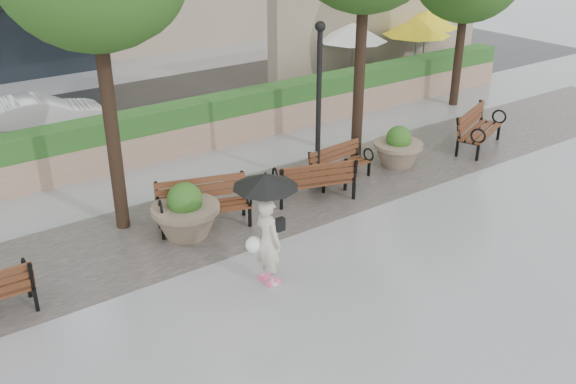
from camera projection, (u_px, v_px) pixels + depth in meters
ground at (371, 251)px, 12.66m from camera, size 100.00×100.00×0.00m
cobble_strip at (283, 197)px, 14.86m from camera, size 28.00×3.20×0.01m
hedge_wall at (199, 125)px, 17.53m from camera, size 24.00×0.80×1.35m
cafe_wall at (382, 22)px, 24.19m from camera, size 10.00×0.60×4.00m
cafe_hedge at (411, 76)px, 22.96m from camera, size 8.00×0.50×0.90m
asphalt_street at (141, 111)px, 20.76m from camera, size 40.00×7.00×0.00m
bench_1 at (204, 214)px, 13.43m from camera, size 2.05×1.31×1.03m
bench_2 at (314, 188)px, 14.64m from camera, size 1.96×1.26×0.98m
bench_3 at (340, 172)px, 15.60m from camera, size 1.68×0.79×0.87m
bench_4 at (479, 137)px, 17.64m from camera, size 2.13×1.46×1.07m
planter_left at (186, 215)px, 13.05m from camera, size 1.39×1.39×1.17m
planter_right at (398, 150)px, 16.49m from camera, size 1.26×1.26×1.06m
lamppost at (318, 117)px, 14.84m from camera, size 0.28×0.28×3.89m
patio_umb_white at (352, 32)px, 22.45m from camera, size 2.50×2.50×2.30m
patio_umb_yellow_a at (417, 27)px, 23.32m from camera, size 2.50×2.50×2.30m
patio_umb_yellow_b at (426, 19)px, 24.75m from camera, size 2.50×2.50×2.30m
car_right at (40, 117)px, 18.23m from camera, size 3.83×1.53×1.24m
pedestrian at (267, 218)px, 11.14m from camera, size 1.15×1.15×2.11m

